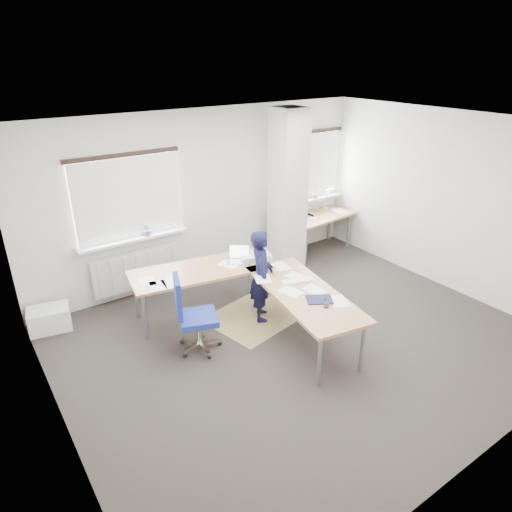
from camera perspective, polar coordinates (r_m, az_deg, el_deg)
ground at (r=6.32m, az=5.42°, el=-10.38°), size 6.00×6.00×0.00m
room_shell at (r=5.96m, az=4.63°, el=6.26°), size 6.04×5.04×2.82m
floor_mat at (r=6.78m, az=-0.20°, el=-7.58°), size 1.45×1.30×0.01m
white_crate at (r=7.05m, az=-24.40°, el=-7.16°), size 0.61×0.48×0.33m
desk_main at (r=6.27m, az=-0.45°, el=-3.17°), size 2.40×2.97×0.96m
desk_side at (r=8.81m, az=7.90°, el=4.84°), size 1.46×0.83×1.22m
task_chair at (r=6.00m, az=-7.54°, el=-9.13°), size 0.62×0.60×1.07m
person at (r=6.45m, az=0.67°, el=-2.49°), size 0.53×0.59×1.36m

